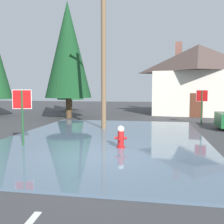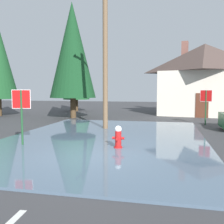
{
  "view_description": "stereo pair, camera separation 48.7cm",
  "coord_description": "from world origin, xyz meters",
  "views": [
    {
      "loc": [
        1.99,
        -8.26,
        2.28
      ],
      "look_at": [
        -0.1,
        3.62,
        1.22
      ],
      "focal_mm": 40.83,
      "sensor_mm": 36.0,
      "label": 1
    },
    {
      "loc": [
        2.46,
        -8.16,
        2.28
      ],
      "look_at": [
        -0.1,
        3.62,
        1.22
      ],
      "focal_mm": 40.83,
      "sensor_mm": 36.0,
      "label": 2
    }
  ],
  "objects": [
    {
      "name": "ground_plane",
      "position": [
        0.0,
        0.0,
        -0.05
      ],
      "size": [
        80.0,
        80.0,
        0.1
      ],
      "primitive_type": "cube",
      "color": "#38383A"
    },
    {
      "name": "flood_puddle",
      "position": [
        -0.32,
        3.17,
        0.04
      ],
      "size": [
        8.98,
        12.78,
        0.07
      ],
      "primitive_type": "cube",
      "color": "#4C6075",
      "rests_on": "ground"
    },
    {
      "name": "lane_stop_bar",
      "position": [
        0.25,
        -2.1,
        0.0
      ],
      "size": [
        3.04,
        0.4,
        0.01
      ],
      "primitive_type": "cube",
      "rotation": [
        0.0,
        0.0,
        0.03
      ],
      "color": "silver",
      "rests_on": "ground"
    },
    {
      "name": "stop_sign_near",
      "position": [
        -3.22,
        0.96,
        1.63
      ],
      "size": [
        0.75,
        0.17,
        2.28
      ],
      "color": "#1E4C28",
      "rests_on": "ground"
    },
    {
      "name": "fire_hydrant",
      "position": [
        0.66,
        1.23,
        0.45
      ],
      "size": [
        0.46,
        0.39,
        0.92
      ],
      "color": "red",
      "rests_on": "ground"
    },
    {
      "name": "utility_pole",
      "position": [
        -0.97,
        5.86,
        4.49
      ],
      "size": [
        1.6,
        0.28,
        8.63
      ],
      "color": "brown",
      "rests_on": "ground"
    },
    {
      "name": "stop_sign_far",
      "position": [
        4.9,
        9.1,
        1.61
      ],
      "size": [
        0.7,
        0.29,
        2.26
      ],
      "color": "#1E4C28",
      "rests_on": "ground"
    },
    {
      "name": "house",
      "position": [
        5.68,
        16.34,
        3.32
      ],
      "size": [
        8.84,
        7.38,
        6.9
      ],
      "color": "silver",
      "rests_on": "ground"
    },
    {
      "name": "pine_tree_tall_left",
      "position": [
        -4.95,
        11.19,
        5.38
      ],
      "size": [
        3.66,
        3.66,
        9.15
      ],
      "color": "#4C3823",
      "rests_on": "ground"
    },
    {
      "name": "pine_tree_mid_left",
      "position": [
        -6.99,
        17.48,
        4.11
      ],
      "size": [
        2.79,
        2.79,
        6.98
      ],
      "color": "#4C3823",
      "rests_on": "ground"
    }
  ]
}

